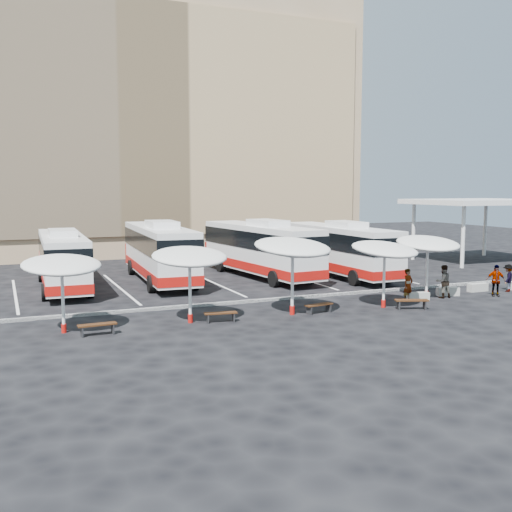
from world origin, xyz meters
name	(u,v)px	position (x,y,z in m)	size (l,w,h in m)	color
ground	(261,304)	(0.00, 0.00, 0.00)	(120.00, 120.00, 0.00)	black
sandstone_building	(133,122)	(0.00, 31.87, 12.63)	(42.00, 18.25, 29.60)	tan
service_canopy	(476,203)	(24.00, 10.00, 4.87)	(10.00, 8.00, 5.20)	white
curb_divider	(257,301)	(0.00, 0.50, 0.07)	(34.00, 0.25, 0.15)	black
bay_lines	(212,282)	(0.00, 8.00, 0.01)	(24.15, 12.00, 0.01)	white
bus_0	(63,258)	(-9.21, 9.16, 1.89)	(3.03, 11.76, 3.71)	white
bus_1	(159,250)	(-3.06, 9.70, 2.07)	(3.48, 12.89, 4.05)	white
bus_2	(260,247)	(3.80, 8.85, 2.05)	(3.85, 12.87, 4.02)	white
bus_3	(338,248)	(8.99, 7.12, 1.99)	(2.98, 12.29, 3.89)	white
sunshade_0	(62,265)	(-10.31, -2.63, 2.91)	(3.61, 3.65, 3.42)	white
sunshade_1	(190,257)	(-4.80, -2.90, 3.04)	(3.52, 3.56, 3.58)	white
sunshade_2	(293,247)	(0.28, -3.16, 3.29)	(4.27, 4.31, 3.88)	white
sunshade_3	(385,250)	(5.40, -3.44, 3.00)	(4.00, 4.04, 3.54)	white
sunshade_4	(428,244)	(9.12, -2.23, 3.07)	(3.81, 3.85, 3.61)	white
wood_bench_0	(97,327)	(-9.07, -3.63, 0.38)	(1.62, 0.51, 0.49)	black
wood_bench_1	(221,315)	(-3.49, -3.36, 0.35)	(1.55, 0.63, 0.46)	black
wood_bench_2	(319,306)	(1.64, -3.39, 0.35)	(1.55, 0.65, 0.46)	black
wood_bench_3	(412,302)	(6.41, -4.45, 0.39)	(1.73, 1.03, 0.51)	black
conc_bench_0	(418,296)	(8.27, -2.59, 0.23)	(1.21, 0.40, 0.45)	#979791
conc_bench_1	(448,292)	(10.80, -2.05, 0.24)	(1.26, 0.42, 0.47)	#979791
conc_bench_2	(478,287)	(13.42, -1.61, 0.24)	(1.28, 0.43, 0.48)	#979791
passenger_0	(408,285)	(7.60, -2.55, 0.90)	(0.65, 0.43, 1.79)	black
passenger_1	(443,282)	(10.06, -2.50, 0.93)	(0.91, 0.71, 1.86)	black
passenger_2	(496,281)	(13.16, -3.25, 0.90)	(1.06, 0.44, 1.81)	black
passenger_3	(508,278)	(14.98, -2.36, 0.82)	(1.06, 0.61, 1.63)	black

